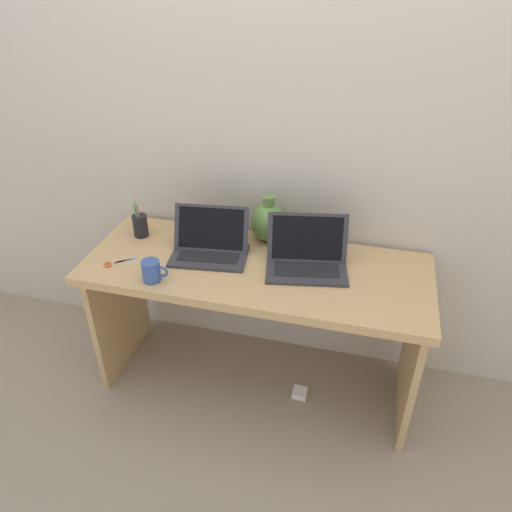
% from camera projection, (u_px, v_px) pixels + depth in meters
% --- Properties ---
extents(ground_plane, '(6.00, 6.00, 0.00)m').
position_uv_depth(ground_plane, '(256.00, 380.00, 2.50)').
color(ground_plane, gray).
extents(back_wall, '(4.40, 0.04, 2.40)m').
position_uv_depth(back_wall, '(275.00, 130.00, 2.12)').
color(back_wall, beige).
rests_on(back_wall, ground).
extents(desk, '(1.51, 0.58, 0.70)m').
position_uv_depth(desk, '(256.00, 293.00, 2.19)').
color(desk, tan).
rests_on(desk, ground).
extents(laptop_left, '(0.36, 0.26, 0.21)m').
position_uv_depth(laptop_left, '(210.00, 243.00, 2.17)').
color(laptop_left, '#333338').
rests_on(laptop_left, desk).
extents(laptop_right, '(0.38, 0.28, 0.22)m').
position_uv_depth(laptop_right, '(307.00, 255.00, 2.08)').
color(laptop_right, '#333338').
rests_on(laptop_right, desk).
extents(green_vase, '(0.17, 0.17, 0.22)m').
position_uv_depth(green_vase, '(268.00, 222.00, 2.25)').
color(green_vase, '#5B843D').
rests_on(green_vase, desk).
extents(coffee_mug, '(0.11, 0.08, 0.09)m').
position_uv_depth(coffee_mug, '(152.00, 271.00, 2.00)').
color(coffee_mug, '#335199').
rests_on(coffee_mug, desk).
extents(pen_cup, '(0.07, 0.07, 0.18)m').
position_uv_depth(pen_cup, '(140.00, 225.00, 2.30)').
color(pen_cup, black).
rests_on(pen_cup, desk).
extents(scissors, '(0.13, 0.11, 0.01)m').
position_uv_depth(scissors, '(115.00, 263.00, 2.13)').
color(scissors, '#B7B7BC').
rests_on(scissors, desk).
extents(power_brick, '(0.07, 0.07, 0.03)m').
position_uv_depth(power_brick, '(300.00, 393.00, 2.40)').
color(power_brick, white).
rests_on(power_brick, ground).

